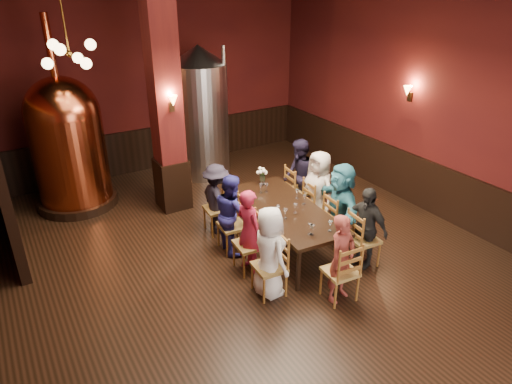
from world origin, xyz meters
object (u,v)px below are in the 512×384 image
person_2 (232,213)px  steel_vessel (201,112)px  person_0 (269,252)px  copper_kettle (68,142)px  rose_vase (262,173)px  dining_table (286,211)px  person_1 (249,231)px

person_2 → steel_vessel: steel_vessel is taller
person_0 → copper_kettle: 4.82m
person_2 → rose_vase: 1.17m
person_2 → rose_vase: size_ratio=4.04×
person_2 → rose_vase: person_2 is taller
dining_table → person_2: bearing=158.8°
person_0 → person_2: person_0 is taller
dining_table → person_2: 0.91m
copper_kettle → rose_vase: size_ratio=10.83×
dining_table → person_0: (-0.93, -0.93, 0.01)m
dining_table → copper_kettle: copper_kettle is taller
person_1 → dining_table: bearing=-82.8°
person_0 → person_1: bearing=-5.6°
person_2 → steel_vessel: (1.00, 3.25, 0.78)m
steel_vessel → person_1: bearing=-105.0°
person_2 → copper_kettle: size_ratio=0.37×
person_2 → steel_vessel: size_ratio=0.47×
copper_kettle → steel_vessel: (2.89, 0.14, 0.12)m
person_2 → copper_kettle: (-1.89, 3.11, 0.65)m
person_2 → copper_kettle: copper_kettle is taller
person_0 → person_1: person_0 is taller
dining_table → person_1: person_1 is taller
dining_table → person_2: person_2 is taller
person_1 → copper_kettle: copper_kettle is taller
person_2 → copper_kettle: bearing=39.0°
rose_vase → person_2: bearing=-148.4°
person_1 → rose_vase: (1.02, 1.25, 0.28)m
person_0 → rose_vase: size_ratio=4.13×
person_0 → dining_table: bearing=-46.0°
person_0 → copper_kettle: bearing=21.0°
person_1 → person_2: size_ratio=1.02×
person_1 → rose_vase: person_1 is taller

